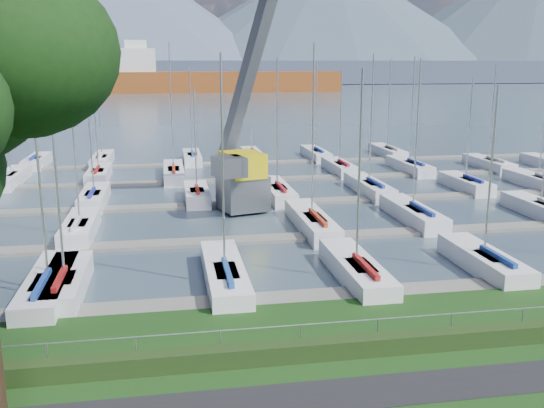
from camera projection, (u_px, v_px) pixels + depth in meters
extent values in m
cube|color=black|center=(350.00, 394.00, 19.95)|extent=(160.00, 2.00, 0.04)
cube|color=#3F4F5C|center=(178.00, 88.00, 272.41)|extent=(800.00, 540.00, 0.20)
cube|color=#203413|center=(329.00, 349.00, 22.37)|extent=(80.00, 0.70, 0.70)
cylinder|color=gray|center=(327.00, 323.00, 22.56)|extent=(80.00, 0.04, 0.04)
cube|color=#444D63|center=(175.00, 72.00, 338.13)|extent=(900.00, 80.00, 12.00)
cone|color=#41505F|center=(329.00, 17.00, 424.96)|extent=(300.00, 300.00, 85.00)
cone|color=#3B4956|center=(542.00, 10.00, 461.21)|extent=(320.00, 320.00, 100.00)
cube|color=gray|center=(294.00, 298.00, 28.64)|extent=(90.00, 1.60, 0.25)
cube|color=slate|center=(261.00, 239.00, 38.23)|extent=(90.00, 1.60, 0.25)
cube|color=gray|center=(242.00, 204.00, 47.83)|extent=(90.00, 1.60, 0.25)
cube|color=gray|center=(229.00, 181.00, 57.42)|extent=(90.00, 1.60, 0.25)
cube|color=gray|center=(219.00, 164.00, 67.02)|extent=(90.00, 1.60, 0.25)
sphere|color=black|center=(16.00, 52.00, 14.91)|extent=(5.04, 5.04, 5.04)
cube|color=slate|center=(243.00, 192.00, 45.46)|extent=(3.93, 3.93, 2.60)
cube|color=yellow|center=(243.00, 164.00, 44.99)|extent=(3.41, 3.97, 1.80)
cube|color=#53565A|center=(257.00, 42.00, 47.56)|extent=(5.72, 10.56, 19.89)
cube|color=slate|center=(229.00, 167.00, 42.82)|extent=(2.51, 2.65, 1.40)
cube|color=brown|center=(222.00, 85.00, 235.50)|extent=(92.09, 20.46, 10.00)
cube|color=silver|center=(137.00, 65.00, 227.63)|extent=(14.37, 14.37, 12.00)
cube|color=silver|center=(136.00, 46.00, 226.04)|extent=(8.21, 8.21, 4.00)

